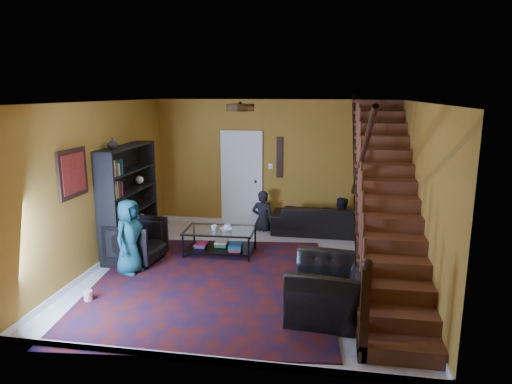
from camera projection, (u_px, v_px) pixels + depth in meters
floor at (251, 271)px, 7.70m from camera, size 5.50×5.50×0.00m
room at (198, 239)px, 9.19m from camera, size 5.50×5.50×5.50m
staircase at (385, 195)px, 7.05m from camera, size 0.95×5.02×3.18m
bookshelf at (129, 201)px, 8.46m from camera, size 0.35×1.80×2.00m
door at (242, 180)px, 10.22m from camera, size 0.82×0.05×2.05m
framed_picture at (73, 173)px, 6.88m from camera, size 0.04×0.74×0.74m
wall_hanging at (280, 157)px, 9.97m from camera, size 0.14×0.03×0.90m
ceiling_fixture at (240, 108)px, 6.34m from camera, size 0.40×0.40×0.10m
rug at (211, 283)px, 7.16m from camera, size 4.01×4.47×0.02m
sofa at (322, 219)px, 9.66m from camera, size 2.13×0.86×0.62m
armchair_left at (137, 241)px, 8.02m from camera, size 0.92×0.90×0.78m
armchair_right at (328, 289)px, 6.09m from camera, size 1.11×1.24×0.76m
person_adult_a at (263, 220)px, 9.94m from camera, size 0.52×0.37×1.33m
person_adult_b at (340, 226)px, 9.68m from camera, size 0.65×0.54×1.24m
person_child at (129, 237)px, 7.47m from camera, size 0.54×0.70×1.26m
coffee_table at (220, 240)px, 8.41m from camera, size 1.30×0.79×0.48m
cup_a at (228, 227)px, 8.38m from camera, size 0.15×0.15×0.09m
cup_b at (214, 228)px, 8.29m from camera, size 0.13×0.13×0.10m
bowl at (226, 230)px, 8.27m from camera, size 0.27×0.27×0.05m
vase at (113, 143)px, 7.74m from camera, size 0.18×0.18×0.19m
popcorn_bucket at (88, 296)px, 6.54m from camera, size 0.13×0.13×0.14m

